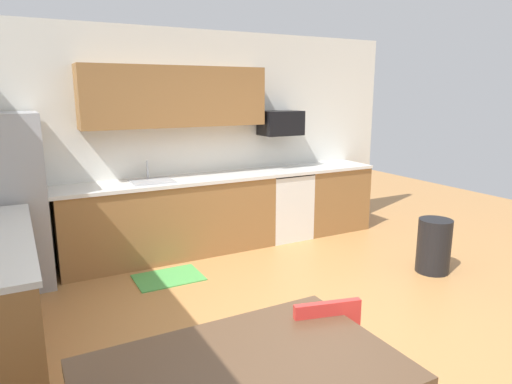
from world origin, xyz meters
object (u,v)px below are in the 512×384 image
dining_table (244,381)px  oven_range (284,204)px  trash_bin (434,246)px  microwave (281,123)px  refrigerator (4,203)px  chair_near_table (334,371)px

dining_table → oven_range: bearing=56.0°
oven_range → trash_bin: (0.80, -1.86, -0.16)m
microwave → oven_range: bearing=-90.0°
refrigerator → dining_table: bearing=-74.9°
chair_near_table → refrigerator: bearing=114.5°
chair_near_table → trash_bin: chair_near_table is taller
oven_range → chair_near_table: bearing=-117.6°
refrigerator → chair_near_table: (1.52, -3.33, -0.38)m
microwave → refrigerator: bearing=-176.9°
oven_range → dining_table: 4.26m
refrigerator → oven_range: refrigerator is taller
microwave → dining_table: size_ratio=0.39×
dining_table → microwave: bearing=56.7°
oven_range → dining_table: bearing=-124.0°
refrigerator → oven_range: 3.33m
refrigerator → trash_bin: 4.51m
dining_table → trash_bin: (3.18, 1.67, -0.41)m
oven_range → trash_bin: 2.03m
microwave → dining_table: (-2.38, -3.62, -0.84)m
refrigerator → dining_table: 3.57m
oven_range → trash_bin: bearing=-66.7°
oven_range → chair_near_table: 3.85m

